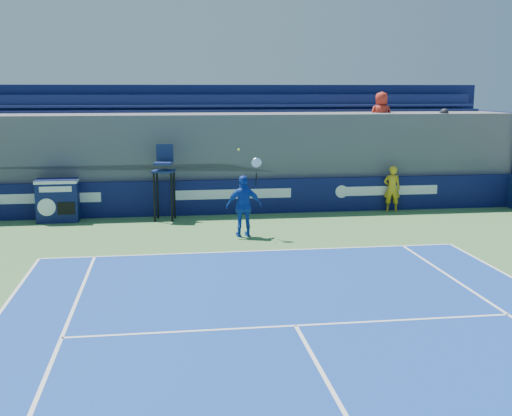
{
  "coord_description": "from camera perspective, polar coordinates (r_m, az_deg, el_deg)",
  "views": [
    {
      "loc": [
        -2.27,
        -4.41,
        4.24
      ],
      "look_at": [
        0.0,
        11.5,
        1.25
      ],
      "focal_mm": 45.0,
      "sensor_mm": 36.0,
      "label": 1
    }
  ],
  "objects": [
    {
      "name": "ball_person",
      "position": [
        22.85,
        11.99,
        1.69
      ],
      "size": [
        0.65,
        0.5,
        1.61
      ],
      "primitive_type": "imported",
      "rotation": [
        0.0,
        0.0,
        2.94
      ],
      "color": "gold",
      "rests_on": "apron"
    },
    {
      "name": "tennis_player",
      "position": [
        18.5,
        -1.08,
        0.17
      ],
      "size": [
        1.07,
        0.5,
        2.57
      ],
      "color": "#153FAF",
      "rests_on": "apron"
    },
    {
      "name": "stadium_seating",
      "position": [
        23.8,
        -2.55,
        4.73
      ],
      "size": [
        21.0,
        4.05,
        4.4
      ],
      "color": "#55555A",
      "rests_on": "ground"
    },
    {
      "name": "umpire_chair",
      "position": [
        21.01,
        -8.17,
        3.02
      ],
      "size": [
        0.81,
        0.81,
        2.48
      ],
      "color": "black",
      "rests_on": "ground"
    },
    {
      "name": "match_clock",
      "position": [
        21.62,
        -17.21,
        0.75
      ],
      "size": [
        1.32,
        0.74,
        1.4
      ],
      "color": "#0E164A",
      "rests_on": "ground"
    },
    {
      "name": "back_hoarding",
      "position": [
        21.93,
        -2.06,
        0.98
      ],
      "size": [
        20.4,
        0.21,
        1.2
      ],
      "color": "#0C1144",
      "rests_on": "ground"
    }
  ]
}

